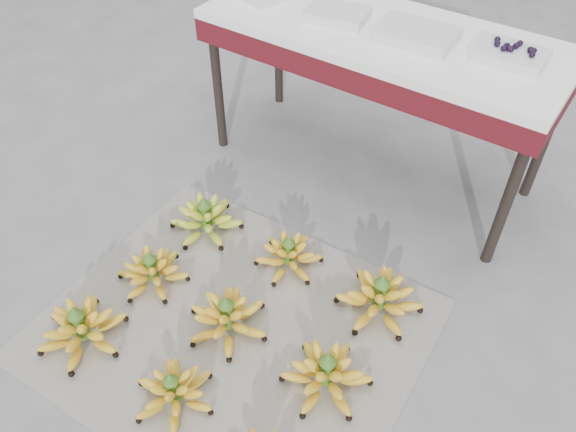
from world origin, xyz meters
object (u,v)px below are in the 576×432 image
Objects in this scene: newspaper_mat at (233,329)px; bunch_mid_right at (326,374)px; bunch_mid_center at (228,318)px; tray_left at (337,15)px; tray_far_right at (512,55)px; bunch_back_right at (379,298)px; bunch_mid_left at (153,271)px; bunch_back_center at (289,255)px; vendor_table at (381,47)px; bunch_front_center at (174,392)px; tray_right at (417,35)px; bunch_front_left at (81,329)px; bunch_back_left at (206,219)px.

bunch_mid_right reaches higher than newspaper_mat.
tray_left is (-0.22, 1.02, 0.63)m from bunch_mid_center.
bunch_back_right is at bearing -94.20° from tray_far_right.
bunch_mid_left is 0.51m from bunch_back_center.
bunch_front_center is at bearing -86.99° from vendor_table.
tray_far_right reaches higher than bunch_front_center.
tray_right is (-0.28, 0.67, 0.63)m from bunch_back_right.
bunch_back_center is at bearing 91.28° from bunch_front_center.
tray_left reaches higher than vendor_table.
bunch_mid_left is at bearing -177.76° from bunch_back_right.
tray_far_right reaches higher than bunch_mid_left.
tray_right is (0.33, 0.02, 0.00)m from tray_left.
bunch_back_center is at bearing 34.80° from bunch_mid_left.
bunch_back_center is at bearing 90.84° from newspaper_mat.
tray_far_right is (0.67, 0.07, 0.00)m from tray_left.
vendor_table is 0.21m from tray_left.
tray_left is at bearing 108.46° from bunch_front_left.
bunch_mid_center reaches higher than bunch_front_center.
tray_left is 0.67m from tray_far_right.
tray_left reaches higher than bunch_back_right.
bunch_back_right is (0.75, 0.36, 0.01)m from bunch_mid_left.
bunch_mid_right is 0.94× the size of bunch_back_right.
tray_right reaches higher than bunch_back_left.
bunch_mid_center is 0.50m from bunch_back_left.
bunch_front_left is 1.03m from bunch_back_right.
bunch_front_center is 0.18× the size of vendor_table.
vendor_table reaches higher than bunch_mid_center.
tray_left is (-0.62, 1.02, 0.63)m from bunch_mid_right.
bunch_back_right is at bearing -67.43° from tray_right.
bunch_back_center is 1.05× the size of tray_right.
vendor_table is 6.04× the size of tray_far_right.
bunch_back_left is 1.40× the size of tray_far_right.
bunch_mid_right is at bearing -112.87° from bunch_back_right.
newspaper_mat is 3.81× the size of bunch_back_left.
newspaper_mat is 1.36m from tray_far_right.
tray_far_right reaches higher than vendor_table.
tray_right reaches higher than vendor_table.
bunch_back_right is at bearing -58.40° from vendor_table.
bunch_front_left is 0.83m from bunch_mid_right.
bunch_mid_center is 1.20× the size of bunch_back_center.
tray_left is (-0.23, 0.66, 0.64)m from bunch_back_center.
bunch_back_left is 0.97m from vendor_table.
bunch_front_center is at bearing -96.98° from bunch_back_center.
tray_left is (-0.61, 0.66, 0.63)m from bunch_back_right.
bunch_front_center reaches higher than newspaper_mat.
bunch_front_center is 0.31m from bunch_mid_center.
tray_left is at bearing 109.66° from bunch_back_right.
bunch_back_center is at bearing 115.15° from bunch_mid_right.
bunch_back_right is at bearing 43.86° from newspaper_mat.
bunch_back_right is (0.38, 0.36, 0.07)m from newspaper_mat.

